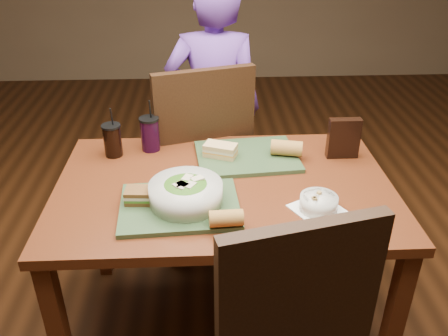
{
  "coord_description": "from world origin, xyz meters",
  "views": [
    {
      "loc": [
        -0.08,
        -1.57,
        1.7
      ],
      "look_at": [
        0.0,
        0.0,
        0.82
      ],
      "focal_mm": 38.0,
      "sensor_mm": 36.0,
      "label": 1
    }
  ],
  "objects_px": {
    "salad_bowl": "(186,192)",
    "sandwich_far": "(220,150)",
    "sandwich_near": "(141,195)",
    "cup_berry": "(150,134)",
    "chip_bag": "(344,138)",
    "cup_cola": "(113,140)",
    "baguette_far": "(287,148)",
    "chair_far": "(206,155)",
    "baguette_near": "(226,218)",
    "soup_bowl": "(319,203)",
    "dining_table": "(224,203)",
    "diner": "(214,110)",
    "tray_far": "(247,156)",
    "tray_near": "(180,206)"
  },
  "relations": [
    {
      "from": "tray_far",
      "to": "soup_bowl",
      "type": "relative_size",
      "value": 1.91
    },
    {
      "from": "chair_far",
      "to": "cup_berry",
      "type": "distance_m",
      "value": 0.4
    },
    {
      "from": "tray_near",
      "to": "chip_bag",
      "type": "distance_m",
      "value": 0.77
    },
    {
      "from": "tray_near",
      "to": "salad_bowl",
      "type": "height_order",
      "value": "salad_bowl"
    },
    {
      "from": "chair_far",
      "to": "cup_cola",
      "type": "distance_m",
      "value": 0.53
    },
    {
      "from": "baguette_far",
      "to": "cup_cola",
      "type": "distance_m",
      "value": 0.74
    },
    {
      "from": "soup_bowl",
      "to": "baguette_far",
      "type": "bearing_deg",
      "value": 97.4
    },
    {
      "from": "baguette_far",
      "to": "cup_berry",
      "type": "relative_size",
      "value": 0.56
    },
    {
      "from": "dining_table",
      "to": "chip_bag",
      "type": "relative_size",
      "value": 7.46
    },
    {
      "from": "sandwich_far",
      "to": "cup_berry",
      "type": "height_order",
      "value": "cup_berry"
    },
    {
      "from": "chair_far",
      "to": "baguette_far",
      "type": "distance_m",
      "value": 0.52
    },
    {
      "from": "salad_bowl",
      "to": "sandwich_far",
      "type": "bearing_deg",
      "value": 68.62
    },
    {
      "from": "cup_cola",
      "to": "tray_near",
      "type": "bearing_deg",
      "value": -55.04
    },
    {
      "from": "cup_berry",
      "to": "dining_table",
      "type": "bearing_deg",
      "value": -45.12
    },
    {
      "from": "soup_bowl",
      "to": "tray_near",
      "type": "bearing_deg",
      "value": 175.99
    },
    {
      "from": "chair_far",
      "to": "tray_near",
      "type": "relative_size",
      "value": 2.56
    },
    {
      "from": "cup_berry",
      "to": "chip_bag",
      "type": "distance_m",
      "value": 0.83
    },
    {
      "from": "cup_cola",
      "to": "cup_berry",
      "type": "bearing_deg",
      "value": 16.84
    },
    {
      "from": "diner",
      "to": "tray_far",
      "type": "height_order",
      "value": "diner"
    },
    {
      "from": "dining_table",
      "to": "baguette_near",
      "type": "height_order",
      "value": "baguette_near"
    },
    {
      "from": "chair_far",
      "to": "chip_bag",
      "type": "height_order",
      "value": "chair_far"
    },
    {
      "from": "salad_bowl",
      "to": "tray_near",
      "type": "bearing_deg",
      "value": -153.71
    },
    {
      "from": "chip_bag",
      "to": "tray_near",
      "type": "bearing_deg",
      "value": -152.18
    },
    {
      "from": "sandwich_near",
      "to": "cup_berry",
      "type": "distance_m",
      "value": 0.45
    },
    {
      "from": "chair_far",
      "to": "baguette_near",
      "type": "height_order",
      "value": "chair_far"
    },
    {
      "from": "salad_bowl",
      "to": "sandwich_near",
      "type": "xyz_separation_m",
      "value": [
        -0.16,
        0.01,
        -0.02
      ]
    },
    {
      "from": "cup_cola",
      "to": "cup_berry",
      "type": "xyz_separation_m",
      "value": [
        0.15,
        0.05,
        0.0
      ]
    },
    {
      "from": "chair_far",
      "to": "tray_far",
      "type": "distance_m",
      "value": 0.4
    },
    {
      "from": "salad_bowl",
      "to": "baguette_near",
      "type": "height_order",
      "value": "salad_bowl"
    },
    {
      "from": "chair_far",
      "to": "baguette_near",
      "type": "distance_m",
      "value": 0.85
    },
    {
      "from": "chair_far",
      "to": "baguette_far",
      "type": "bearing_deg",
      "value": -44.66
    },
    {
      "from": "sandwich_far",
      "to": "baguette_near",
      "type": "distance_m",
      "value": 0.49
    },
    {
      "from": "sandwich_near",
      "to": "baguette_near",
      "type": "height_order",
      "value": "baguette_near"
    },
    {
      "from": "baguette_near",
      "to": "cup_berry",
      "type": "distance_m",
      "value": 0.67
    },
    {
      "from": "baguette_near",
      "to": "chip_bag",
      "type": "height_order",
      "value": "chip_bag"
    },
    {
      "from": "cup_cola",
      "to": "chip_bag",
      "type": "height_order",
      "value": "cup_cola"
    },
    {
      "from": "chair_far",
      "to": "soup_bowl",
      "type": "relative_size",
      "value": 4.89
    },
    {
      "from": "chair_far",
      "to": "salad_bowl",
      "type": "xyz_separation_m",
      "value": [
        -0.08,
        -0.68,
        0.21
      ]
    },
    {
      "from": "sandwich_near",
      "to": "cup_cola",
      "type": "height_order",
      "value": "cup_cola"
    },
    {
      "from": "baguette_near",
      "to": "cup_cola",
      "type": "bearing_deg",
      "value": 129.28
    },
    {
      "from": "baguette_far",
      "to": "cup_cola",
      "type": "xyz_separation_m",
      "value": [
        -0.73,
        0.07,
        0.02
      ]
    },
    {
      "from": "sandwich_far",
      "to": "baguette_near",
      "type": "xyz_separation_m",
      "value": [
        -0.0,
        -0.49,
        0.0
      ]
    },
    {
      "from": "diner",
      "to": "cup_berry",
      "type": "distance_m",
      "value": 0.62
    },
    {
      "from": "diner",
      "to": "salad_bowl",
      "type": "height_order",
      "value": "diner"
    },
    {
      "from": "cup_cola",
      "to": "chip_bag",
      "type": "bearing_deg",
      "value": -3.6
    },
    {
      "from": "chair_far",
      "to": "tray_far",
      "type": "height_order",
      "value": "chair_far"
    },
    {
      "from": "sandwich_near",
      "to": "chair_far",
      "type": "bearing_deg",
      "value": 70.44
    },
    {
      "from": "salad_bowl",
      "to": "baguette_far",
      "type": "height_order",
      "value": "salad_bowl"
    },
    {
      "from": "chip_bag",
      "to": "cup_cola",
      "type": "bearing_deg",
      "value": 176.16
    },
    {
      "from": "tray_far",
      "to": "soup_bowl",
      "type": "distance_m",
      "value": 0.46
    }
  ]
}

